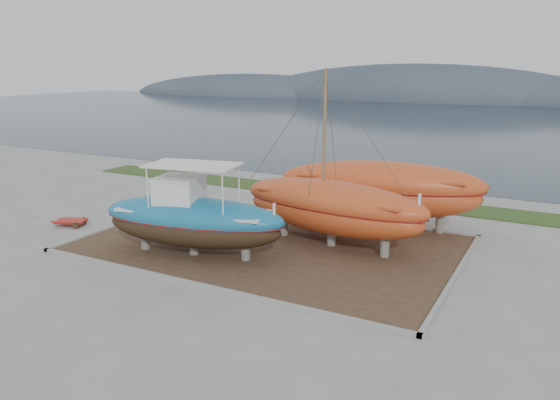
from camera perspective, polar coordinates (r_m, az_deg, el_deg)
The scene contains 11 objects.
ground at distance 24.49m, azimuth -5.55°, elevation -7.29°, with size 140.00×140.00×0.00m, color gray.
dirt_patch at distance 27.68m, azimuth -0.95°, elevation -4.60°, with size 18.00×12.00×0.06m, color #422D1E.
curb_frame at distance 27.66m, azimuth -0.95°, elevation -4.51°, with size 18.60×12.60×0.15m, color gray, non-canonical shape.
grass_strip at distance 37.74m, azimuth 7.61°, elevation 0.37°, with size 44.00×3.00×0.08m, color #284219.
sea at distance 90.23m, azimuth 20.16°, elevation 7.55°, with size 260.00×100.00×0.04m, color #192832, non-canonical shape.
mountain_ridge at distance 144.72m, azimuth 23.48°, elevation 9.39°, with size 200.00×36.00×20.00m, color #333D49, non-canonical shape.
blue_caique at distance 25.85m, azimuth -9.11°, elevation -1.02°, with size 9.07×2.83×4.36m, color #196F9B, non-canonical shape.
white_dinghy at distance 32.90m, azimuth -11.21°, elevation -0.75°, with size 3.80×1.42×1.14m, color white, non-canonical shape.
orange_sailboat at distance 26.47m, azimuth 5.57°, elevation 4.18°, with size 10.01×2.95×8.63m, color #BD471D, non-canonical shape.
orange_bare_hull at distance 30.28m, azimuth 10.46°, elevation 0.43°, with size 11.08×3.32×3.63m, color #BD471D, non-canonical shape.
red_trailer at distance 32.96m, azimuth -20.99°, elevation -2.23°, with size 2.41×1.21×0.34m, color #AE2013, non-canonical shape.
Camera 1 is at (12.83, -18.87, 8.88)m, focal length 35.00 mm.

